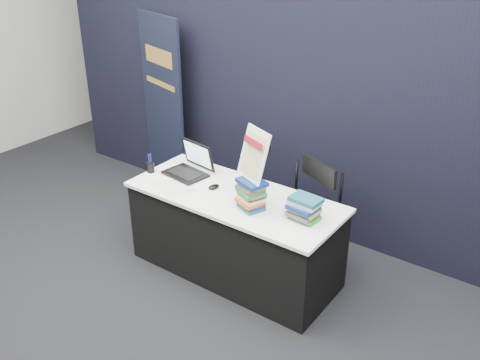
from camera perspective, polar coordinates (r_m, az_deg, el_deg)
name	(u,v)px	position (r m, az deg, el deg)	size (l,w,h in m)	color
floor	(194,303)	(4.42, -4.89, -12.99)	(8.00, 8.00, 0.00)	black
wall_back	(405,11)	(7.00, 17.17, 16.80)	(8.00, 0.02, 3.50)	#A9A8A0
drape_partition	(302,108)	(4.99, 6.64, 7.61)	(6.00, 0.08, 2.40)	black
display_table	(235,234)	(4.54, -0.56, -5.78)	(1.80, 0.75, 0.75)	black
laptop	(189,167)	(4.71, -5.48, 1.44)	(0.40, 0.34, 0.28)	black
mouse	(214,187)	(4.45, -2.82, -0.72)	(0.07, 0.10, 0.03)	black
brochure_left	(171,185)	(4.55, -7.33, -0.53)	(0.25, 0.18, 0.00)	silver
brochure_mid	(174,187)	(4.51, -7.02, -0.76)	(0.34, 0.24, 0.00)	silver
brochure_right	(177,184)	(4.56, -6.71, -0.41)	(0.25, 0.18, 0.00)	silver
pen_cup	(151,167)	(4.79, -9.52, 1.33)	(0.07, 0.07, 0.09)	black
book_stack_tall	(251,194)	(4.10, 1.17, -1.55)	(0.25, 0.22, 0.25)	#18505D
book_stack_short	(304,209)	(4.00, 6.86, -3.04)	(0.23, 0.19, 0.19)	#228026
info_sign	(254,155)	(3.98, 1.47, 2.67)	(0.32, 0.22, 0.41)	black
pullup_banner	(163,114)	(5.91, -8.17, 6.94)	(0.81, 0.32, 1.91)	black
stacking_chair	(307,216)	(4.50, 7.11, -3.84)	(0.58, 0.60, 0.98)	black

